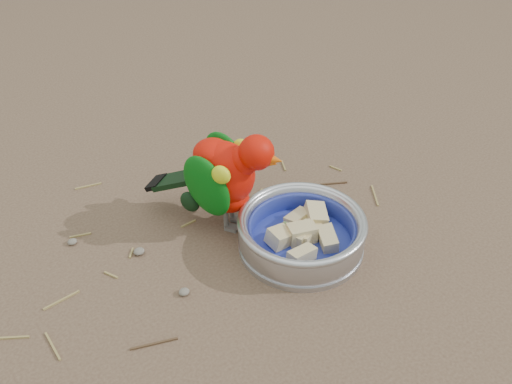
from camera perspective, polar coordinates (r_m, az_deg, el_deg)
ground at (r=0.91m, az=5.94°, el=-8.70°), size 60.00×60.00×0.00m
food_bowl at (r=0.96m, az=4.50°, el=-5.19°), size 0.21×0.21×0.02m
bowl_wall at (r=0.94m, az=4.59°, el=-3.82°), size 0.21×0.21×0.04m
fruit_wedges at (r=0.94m, az=4.57°, el=-4.15°), size 0.13×0.13×0.03m
lory_parrot at (r=0.96m, az=-3.09°, el=1.10°), size 0.21×0.25×0.18m
ground_debris at (r=0.94m, az=7.14°, el=-6.85°), size 0.90×0.80×0.01m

